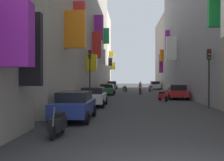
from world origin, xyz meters
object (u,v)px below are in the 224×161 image
at_px(parked_car_grey, 112,85).
at_px(parked_car_silver, 155,85).
at_px(parked_car_red, 177,92).
at_px(parked_car_white, 93,96).
at_px(scooter_green, 125,89).
at_px(traffic_light_far_corner, 209,68).
at_px(parked_car_green, 107,89).
at_px(scooter_white, 169,93).
at_px(traffic_light_near_corner, 90,67).
at_px(parked_car_blue, 74,105).
at_px(scooter_black, 58,124).
at_px(pedestrian_near_left, 140,88).
at_px(scooter_red, 163,96).
at_px(scooter_silver, 150,89).

height_order(parked_car_grey, parked_car_silver, parked_car_silver).
height_order(parked_car_red, parked_car_white, parked_car_red).
distance_m(scooter_green, traffic_light_far_corner, 24.73).
distance_m(parked_car_silver, parked_car_green, 18.81).
xyz_separation_m(parked_car_grey, parked_car_red, (7.87, -26.23, -0.02)).
xyz_separation_m(scooter_white, traffic_light_far_corner, (1.09, -12.36, 2.38)).
bearing_deg(traffic_light_near_corner, parked_car_silver, 72.32).
distance_m(parked_car_blue, traffic_light_far_corner, 10.62).
bearing_deg(parked_car_white, traffic_light_near_corner, 99.96).
relative_size(scooter_black, pedestrian_near_left, 1.14).
bearing_deg(scooter_black, parked_car_grey, 90.60).
height_order(parked_car_white, scooter_red, parked_car_white).
relative_size(scooter_black, scooter_silver, 0.99).
xyz_separation_m(parked_car_grey, traffic_light_near_corner, (-0.57, -28.43, 2.42)).
distance_m(parked_car_white, pedestrian_near_left, 15.95).
bearing_deg(parked_car_grey, scooter_white, -71.34).
distance_m(parked_car_blue, scooter_black, 4.26).
bearing_deg(parked_car_grey, scooter_black, -89.40).
xyz_separation_m(parked_car_green, scooter_white, (7.25, -3.50, -0.25)).
xyz_separation_m(parked_car_white, pedestrian_near_left, (4.19, 15.39, 0.07)).
distance_m(parked_car_blue, scooter_white, 19.90).
xyz_separation_m(scooter_silver, scooter_red, (-0.22, -18.50, -0.00)).
relative_size(parked_car_grey, parked_car_white, 1.08).
xyz_separation_m(parked_car_grey, scooter_red, (6.21, -28.77, -0.31)).
relative_size(pedestrian_near_left, traffic_light_near_corner, 0.35).
xyz_separation_m(parked_car_silver, scooter_silver, (-1.48, -8.42, -0.32)).
bearing_deg(parked_car_grey, parked_car_white, -89.37).
relative_size(parked_car_white, pedestrian_near_left, 2.51).
bearing_deg(parked_car_blue, parked_car_silver, 79.01).
relative_size(parked_car_silver, traffic_light_near_corner, 0.93).
distance_m(parked_car_grey, scooter_white, 23.84).
height_order(parked_car_silver, scooter_black, parked_car_silver).
distance_m(parked_car_white, scooter_green, 22.80).
xyz_separation_m(parked_car_silver, traffic_light_far_corner, (0.80, -33.10, 2.06)).
bearing_deg(traffic_light_far_corner, parked_car_grey, 103.99).
bearing_deg(scooter_red, scooter_black, -109.13).
bearing_deg(parked_car_grey, parked_car_green, -88.87).
xyz_separation_m(parked_car_blue, scooter_white, (7.34, 18.49, -0.30)).
relative_size(parked_car_red, scooter_green, 2.07).
height_order(parked_car_silver, traffic_light_far_corner, traffic_light_far_corner).
distance_m(scooter_red, scooter_white, 6.35).
distance_m(scooter_green, traffic_light_near_corner, 17.81).
distance_m(parked_car_red, parked_car_blue, 16.67).
bearing_deg(scooter_black, scooter_silver, 80.35).
xyz_separation_m(scooter_silver, scooter_green, (-3.89, -0.85, 0.00)).
xyz_separation_m(parked_car_red, scooter_red, (-1.66, -2.54, -0.29)).
xyz_separation_m(parked_car_silver, parked_car_blue, (-7.62, -39.23, -0.02)).
height_order(parked_car_grey, traffic_light_far_corner, traffic_light_far_corner).
bearing_deg(scooter_black, scooter_green, 86.54).
relative_size(scooter_black, traffic_light_far_corner, 0.45).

